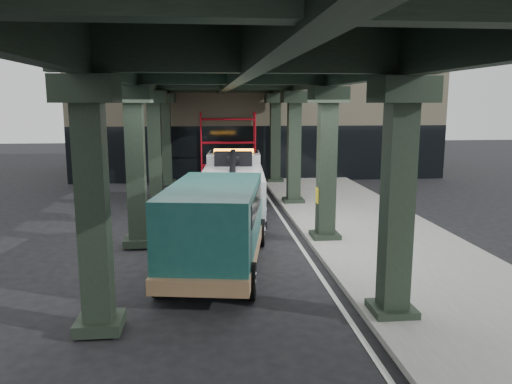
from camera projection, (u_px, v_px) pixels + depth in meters
ground at (252, 263)px, 14.20m from camera, size 90.00×90.00×0.00m
sidewalk at (381, 238)px, 16.59m from camera, size 5.00×40.00×0.15m
lane_stripe at (298, 242)px, 16.33m from camera, size 0.12×38.00×0.01m
viaduct at (232, 71)px, 15.16m from camera, size 7.40×32.00×6.40m
building at (254, 110)px, 33.28m from camera, size 22.00×10.00×8.00m
scaffolding at (228, 146)px, 28.17m from camera, size 3.08×0.88×4.00m
tow_truck at (233, 183)px, 20.20m from camera, size 2.86×8.24×2.66m
towed_van at (216, 224)px, 13.31m from camera, size 3.22×6.27×2.43m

